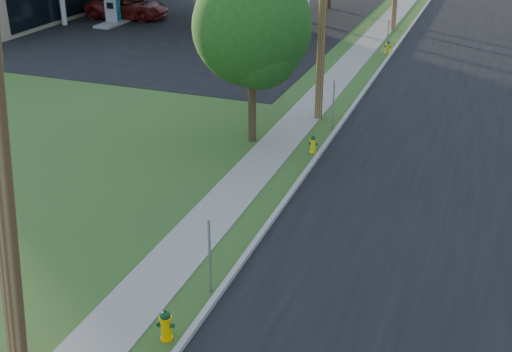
{
  "coord_description": "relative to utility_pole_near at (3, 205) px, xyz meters",
  "views": [
    {
      "loc": [
        5.79,
        -7.51,
        9.19
      ],
      "look_at": [
        0.0,
        8.0,
        1.4
      ],
      "focal_mm": 45.0,
      "sensor_mm": 36.0,
      "label": 1
    }
  ],
  "objects": [
    {
      "name": "sign_post_near",
      "position": [
        0.85,
        5.2,
        -3.8
      ],
      "size": [
        0.05,
        0.04,
        2.0
      ],
      "primitive_type": "cube",
      "color": "gray",
      "rests_on": "ground"
    },
    {
      "name": "road",
      "position": [
        5.1,
        11.0,
        -4.79
      ],
      "size": [
        8.0,
        120.0,
        0.02
      ],
      "primitive_type": "cube",
      "color": "black",
      "rests_on": "ground"
    },
    {
      "name": "tree_verge",
      "position": [
        -1.6,
        14.67,
        -0.63
      ],
      "size": [
        4.27,
        4.27,
        6.48
      ],
      "color": "#3A2B19",
      "rests_on": "ground"
    },
    {
      "name": "fuel_pump_se",
      "position": [
        -8.9,
        35.0,
        -4.08
      ],
      "size": [
        1.2,
        3.2,
        1.9
      ],
      "color": "#99968D",
      "rests_on": "ground"
    },
    {
      "name": "curb",
      "position": [
        1.1,
        11.0,
        -4.73
      ],
      "size": [
        0.15,
        120.0,
        0.15
      ],
      "primitive_type": "cube",
      "color": "#99968D",
      "rests_on": "ground"
    },
    {
      "name": "hydrant_mid",
      "position": [
        0.79,
        14.42,
        -4.48
      ],
      "size": [
        0.35,
        0.31,
        0.67
      ],
      "color": "yellow",
      "rests_on": "ground"
    },
    {
      "name": "sign_post_mid",
      "position": [
        0.85,
        17.0,
        -3.8
      ],
      "size": [
        0.05,
        0.04,
        2.0
      ],
      "primitive_type": "cube",
      "color": "gray",
      "rests_on": "ground"
    },
    {
      "name": "fuel_pump_ne",
      "position": [
        -8.9,
        31.0,
        -4.08
      ],
      "size": [
        1.2,
        3.2,
        1.9
      ],
      "color": "#99968D",
      "rests_on": "ground"
    },
    {
      "name": "forecourt",
      "position": [
        -15.4,
        33.0,
        -4.79
      ],
      "size": [
        26.0,
        28.0,
        0.02
      ],
      "primitive_type": "cube",
      "color": "black",
      "rests_on": "ground"
    },
    {
      "name": "car_silver",
      "position": [
        -9.15,
        33.78,
        -4.02
      ],
      "size": [
        4.92,
        3.15,
        1.56
      ],
      "primitive_type": "imported",
      "rotation": [
        0.0,
        0.0,
        1.88
      ],
      "color": "#A9ABB0",
      "rests_on": "ground"
    },
    {
      "name": "hydrant_near",
      "position": [
        0.66,
        3.26,
        -4.43
      ],
      "size": [
        0.4,
        0.35,
        0.77
      ],
      "color": "#FFBC00",
      "rests_on": "ground"
    },
    {
      "name": "sidewalk",
      "position": [
        -0.65,
        11.0,
        -4.79
      ],
      "size": [
        1.5,
        120.0,
        0.03
      ],
      "primitive_type": "cube",
      "color": "gray",
      "rests_on": "ground"
    },
    {
      "name": "car_red",
      "position": [
        -18.02,
        33.1,
        -4.0
      ],
      "size": [
        6.01,
        3.24,
        1.6
      ],
      "primitive_type": "imported",
      "rotation": [
        0.0,
        0.0,
        1.67
      ],
      "color": "maroon",
      "rests_on": "ground"
    },
    {
      "name": "sign_post_far",
      "position": [
        0.85,
        29.2,
        -3.8
      ],
      "size": [
        0.05,
        0.04,
        2.0
      ],
      "primitive_type": "cube",
      "color": "gray",
      "rests_on": "ground"
    },
    {
      "name": "utility_pole_near",
      "position": [
        0.0,
        0.0,
        0.0
      ],
      "size": [
        1.4,
        0.32,
        9.48
      ],
      "color": "brown",
      "rests_on": "ground"
    },
    {
      "name": "hydrant_far",
      "position": [
        0.8,
        29.82,
        -4.45
      ],
      "size": [
        0.38,
        0.33,
        0.73
      ],
      "color": "#F6CC00",
      "rests_on": "ground"
    },
    {
      "name": "fuel_pump_nw",
      "position": [
        -17.9,
        31.0,
        -4.08
      ],
      "size": [
        1.2,
        3.2,
        1.9
      ],
      "color": "#99968D",
      "rests_on": "ground"
    },
    {
      "name": "fuel_pump_sw",
      "position": [
        -17.9,
        35.0,
        -4.08
      ],
      "size": [
        1.2,
        3.2,
        1.9
      ],
      "color": "#99968D",
      "rests_on": "ground"
    }
  ]
}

